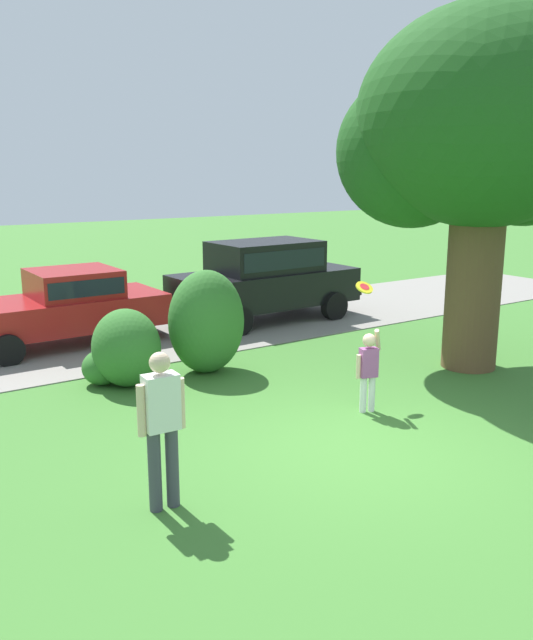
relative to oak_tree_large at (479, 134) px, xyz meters
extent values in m
plane|color=#3D752D|center=(-4.20, -1.81, -4.18)|extent=(80.00, 80.00, 0.00)
cube|color=gray|center=(-4.20, 5.26, -4.17)|extent=(28.00, 4.40, 0.02)
cylinder|color=brown|center=(-0.10, -0.19, -2.62)|extent=(0.98, 0.98, 3.11)
ellipsoid|color=#1E511C|center=(-0.10, -0.19, 0.27)|extent=(4.43, 4.43, 3.76)
ellipsoid|color=#1E511C|center=(1.12, -0.19, -0.29)|extent=(2.71, 2.71, 2.71)
ellipsoid|color=#1E511C|center=(-0.71, 0.86, -0.29)|extent=(2.76, 2.76, 2.76)
ellipsoid|color=#33702B|center=(-5.75, 2.31, -3.52)|extent=(1.13, 1.27, 1.32)
ellipsoid|color=#33702B|center=(-6.09, 2.59, -3.88)|extent=(0.67, 0.67, 0.60)
ellipsoid|color=#33702B|center=(-4.26, 2.22, -3.25)|extent=(1.39, 1.19, 1.85)
cube|color=maroon|center=(-5.85, 5.56, -3.50)|extent=(4.22, 1.88, 0.64)
cube|color=maroon|center=(-5.54, 5.57, -2.90)|extent=(1.69, 1.63, 0.56)
cube|color=black|center=(-5.54, 5.57, -2.90)|extent=(1.56, 1.65, 0.34)
cylinder|color=black|center=(-7.15, 4.61, -3.88)|extent=(0.60, 0.23, 0.60)
cylinder|color=black|center=(-4.54, 4.63, -3.88)|extent=(0.60, 0.23, 0.60)
cylinder|color=black|center=(-4.56, 6.51, -3.88)|extent=(0.60, 0.23, 0.60)
cube|color=black|center=(-3.71, 5.58, -3.66)|extent=(0.13, 1.75, 0.20)
cube|color=black|center=(-1.06, 5.12, -3.38)|extent=(4.55, 1.95, 0.80)
cube|color=black|center=(-1.06, 5.12, -2.62)|extent=(2.52, 1.68, 0.72)
cube|color=black|center=(-1.06, 5.12, -2.62)|extent=(2.32, 1.70, 0.43)
cylinder|color=black|center=(-2.43, 4.14, -3.84)|extent=(0.69, 0.24, 0.68)
cylinder|color=black|center=(-2.48, 6.02, -3.84)|extent=(0.69, 0.24, 0.68)
cylinder|color=black|center=(0.36, 4.22, -3.84)|extent=(0.69, 0.24, 0.68)
cylinder|color=black|center=(0.31, 6.10, -3.84)|extent=(0.69, 0.24, 0.68)
cube|color=black|center=(-3.35, 5.06, -3.58)|extent=(0.16, 1.75, 0.20)
cube|color=black|center=(1.23, 5.18, -3.58)|extent=(0.16, 1.75, 0.20)
cylinder|color=white|center=(-3.31, -0.87, -3.90)|extent=(0.10, 0.10, 0.55)
cylinder|color=white|center=(-3.18, -0.91, -3.90)|extent=(0.10, 0.10, 0.55)
cube|color=#994C8C|center=(-3.25, -0.89, -3.41)|extent=(0.30, 0.23, 0.44)
sphere|color=beige|center=(-3.25, -0.89, -3.07)|extent=(0.20, 0.20, 0.20)
cylinder|color=beige|center=(-3.08, -0.89, -3.09)|extent=(0.24, 0.21, 0.39)
cylinder|color=beige|center=(-3.40, -0.84, -3.46)|extent=(0.07, 0.07, 0.36)
cylinder|color=yellow|center=(-2.81, -0.27, -2.41)|extent=(0.28, 0.25, 0.17)
cylinder|color=red|center=(-2.81, -0.27, -2.41)|extent=(0.16, 0.15, 0.11)
cylinder|color=#3F3F4C|center=(-6.94, -1.84, -3.73)|extent=(0.14, 0.14, 0.90)
cylinder|color=#3F3F4C|center=(-7.14, -1.83, -3.73)|extent=(0.14, 0.14, 0.90)
cube|color=white|center=(-7.04, -1.84, -2.98)|extent=(0.37, 0.24, 0.60)
sphere|color=beige|center=(-7.04, -1.84, -2.55)|extent=(0.22, 0.22, 0.22)
cylinder|color=beige|center=(-6.82, -1.85, -3.03)|extent=(0.09, 0.09, 0.55)
cylinder|color=beige|center=(-7.26, -1.83, -3.03)|extent=(0.09, 0.09, 0.55)
camera|label=1|loc=(-9.76, -7.83, -0.63)|focal=37.03mm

